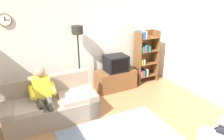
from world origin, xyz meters
TOP-DOWN VIEW (x-y plane):
  - back_wall_assembly at (-0.00, 2.66)m, footprint 6.20×0.17m
  - couch at (-0.94, 1.56)m, footprint 1.92×0.92m
  - tv_stand at (1.03, 2.25)m, footprint 1.10×0.56m
  - tv at (1.03, 2.23)m, footprint 0.60×0.49m
  - bookshelf at (2.05, 2.32)m, footprint 0.68×0.36m
  - floor_lamp at (0.02, 2.35)m, footprint 0.28×0.28m
  - person_on_couch at (-1.08, 1.45)m, footprint 0.52×0.54m

SIDE VIEW (x-z plane):
  - tv_stand at x=1.03m, z-range 0.00..0.55m
  - couch at x=-0.94m, z-range -0.14..0.76m
  - person_on_couch at x=-1.08m, z-range 0.08..1.32m
  - tv at x=1.03m, z-range 0.55..0.99m
  - bookshelf at x=2.05m, z-range 0.00..1.58m
  - back_wall_assembly at x=0.00m, z-range 0.00..2.70m
  - floor_lamp at x=0.02m, z-range 0.53..2.38m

